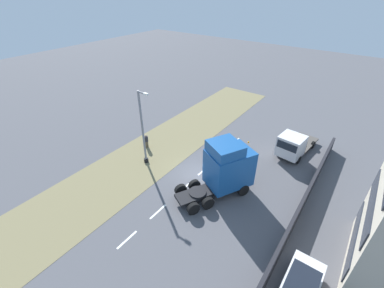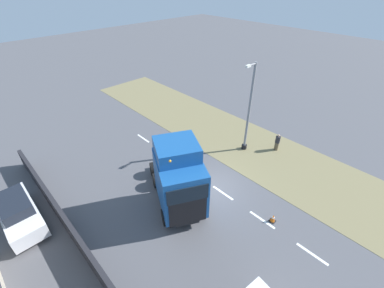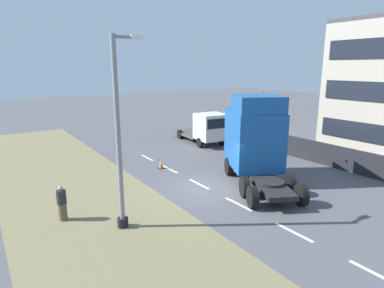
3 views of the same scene
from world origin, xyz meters
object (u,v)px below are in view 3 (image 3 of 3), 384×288
(lorry_cab, at_px, (255,139))
(flatbed_truck, at_px, (208,128))
(pedestrian, at_px, (62,204))
(lamp_post, at_px, (120,147))
(traffic_cone_lead, at_px, (161,164))

(lorry_cab, xyz_separation_m, flatbed_truck, (2.96, 8.26, -1.01))
(flatbed_truck, bearing_deg, pedestrian, 35.67)
(lamp_post, xyz_separation_m, pedestrian, (-1.91, 1.99, -2.61))
(traffic_cone_lead, bearing_deg, pedestrian, -150.21)
(lorry_cab, relative_size, flatbed_truck, 1.04)
(lamp_post, xyz_separation_m, traffic_cone_lead, (4.96, 5.92, -3.07))
(flatbed_truck, height_order, pedestrian, flatbed_truck)
(flatbed_truck, xyz_separation_m, pedestrian, (-13.16, -7.34, -0.66))
(flatbed_truck, xyz_separation_m, lamp_post, (-11.25, -9.32, 1.94))
(pedestrian, distance_m, traffic_cone_lead, 7.93)
(pedestrian, relative_size, traffic_cone_lead, 2.65)
(pedestrian, height_order, traffic_cone_lead, pedestrian)
(flatbed_truck, distance_m, traffic_cone_lead, 7.24)
(flatbed_truck, xyz_separation_m, traffic_cone_lead, (-6.29, -3.40, -1.13))
(flatbed_truck, height_order, traffic_cone_lead, flatbed_truck)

